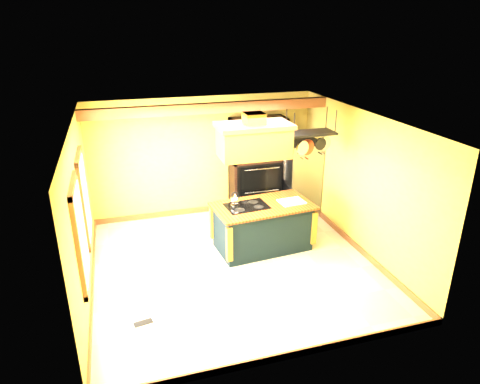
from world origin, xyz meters
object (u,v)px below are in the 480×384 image
range_hood (254,139)px  refrigerator (299,178)px  hutch (257,175)px  pot_rack (310,138)px  kitchen_island (262,226)px

range_hood → refrigerator: 2.56m
hutch → pot_rack: bearing=-76.5°
pot_rack → refrigerator: size_ratio=0.58×
refrigerator → kitchen_island: bearing=-134.5°
kitchen_island → pot_rack: pot_rack is taller
pot_rack → refrigerator: pot_rack is taller
range_hood → hutch: size_ratio=0.60×
hutch → kitchen_island: bearing=-105.1°
range_hood → pot_rack: bearing=0.5°
range_hood → refrigerator: (1.59, 1.42, -1.41)m
kitchen_island → range_hood: bearing=174.8°
range_hood → refrigerator: bearing=41.7°
hutch → refrigerator: bearing=-21.5°
refrigerator → hutch: bearing=158.5°
range_hood → pot_rack: (1.10, 0.01, -0.07)m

